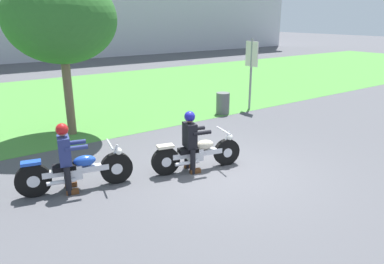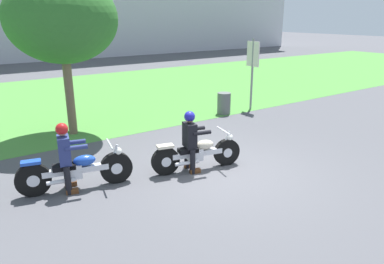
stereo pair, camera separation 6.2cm
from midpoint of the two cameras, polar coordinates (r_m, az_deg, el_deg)
ground at (r=8.35m, az=4.36°, el=-6.13°), size 120.00×120.00×0.00m
grass_verge at (r=16.55m, az=-17.46°, el=5.15°), size 60.00×12.00×0.01m
motorcycle_lead at (r=8.28m, az=0.64°, el=-3.38°), size 2.11×0.78×0.88m
rider_lead at (r=8.07m, az=-0.45°, el=-0.72°), size 0.62×0.54×1.40m
motorcycle_follow at (r=7.71m, az=-17.83°, el=-5.81°), size 2.25×0.81×0.90m
rider_follow at (r=7.55m, az=-19.40°, el=-2.99°), size 0.62×0.54×1.42m
tree_roadside at (r=11.00m, az=-20.01°, el=16.24°), size 3.04×3.04×4.51m
trash_can at (r=13.13m, az=4.71°, el=4.50°), size 0.48×0.48×0.77m
sign_banner at (r=13.74m, az=9.14°, el=10.61°), size 0.08×0.60×2.60m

